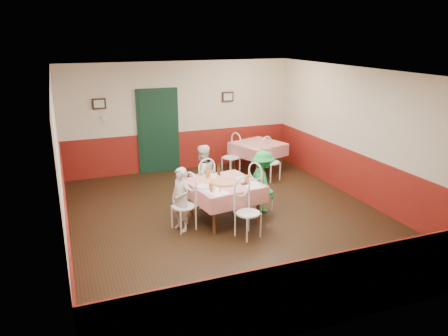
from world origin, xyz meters
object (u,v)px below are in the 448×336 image
object	(u,v)px
chair_near	(248,213)
pizza	(225,182)
chair_right	(261,190)
chair_second_a	(231,157)
wallet	(244,184)
diner_far	(202,175)
beer_bottle	(219,170)
diner_left	(181,199)
main_table	(224,202)
chair_second_b	(271,162)
glass_c	(208,174)
glass_a	(211,187)
chair_far	(204,185)
glass_b	(247,179)
chair_left	(184,206)
diner_right	(263,182)
second_table	(258,157)

from	to	relation	value
chair_near	pizza	world-z (taller)	chair_near
chair_right	chair_second_a	size ratio (longest dim) A/B	1.00
wallet	diner_far	size ratio (longest dim) A/B	0.09
beer_bottle	diner_left	world-z (taller)	diner_left
chair_near	main_table	bearing A→B (deg)	80.97
chair_second_b	glass_c	world-z (taller)	glass_c
wallet	glass_a	bearing A→B (deg)	177.73
chair_far	chair_second_b	xyz separation A→B (m)	(2.05, 0.98, 0.00)
glass_b	wallet	xyz separation A→B (m)	(-0.08, -0.08, -0.06)
chair_near	chair_second_b	xyz separation A→B (m)	(1.79, 2.66, 0.00)
chair_left	main_table	bearing A→B (deg)	83.58
pizza	glass_c	distance (m)	0.45
glass_c	chair_second_a	bearing A→B (deg)	58.15
chair_far	chair_near	bearing A→B (deg)	93.15
chair_second_a	diner_right	size ratio (longest dim) A/B	0.72
second_table	chair_left	bearing A→B (deg)	-135.67
chair_far	glass_a	world-z (taller)	chair_far
chair_near	glass_a	world-z (taller)	chair_near
glass_a	second_table	bearing A→B (deg)	51.46
chair_right	chair_near	distance (m)	1.20
second_table	glass_c	bearing A→B (deg)	-133.96
diner_far	glass_a	bearing A→B (deg)	61.25
glass_c	wallet	bearing A→B (deg)	-50.73
pizza	diner_left	xyz separation A→B (m)	(-0.89, -0.11, -0.18)
pizza	glass_a	xyz separation A→B (m)	(-0.37, -0.28, 0.05)
chair_near	glass_b	distance (m)	0.83
chair_far	wallet	distance (m)	1.20
chair_right	chair_second_a	distance (m)	2.46
main_table	glass_c	size ratio (longest dim) A/B	7.90
chair_second_b	diner_far	world-z (taller)	diner_far
pizza	diner_far	distance (m)	0.93
second_table	pizza	xyz separation A→B (m)	(-1.92, -2.59, 0.40)
diner_far	diner_right	distance (m)	1.27
diner_right	glass_b	bearing A→B (deg)	122.50
chair_far	pizza	bearing A→B (deg)	93.20
second_table	chair_second_b	size ratio (longest dim) A/B	1.24
beer_bottle	second_table	bearing A→B (deg)	48.81
chair_second_a	wallet	distance (m)	2.94
diner_left	chair_far	bearing A→B (deg)	118.67
second_table	chair_right	distance (m)	2.67
chair_far	glass_b	xyz separation A→B (m)	(0.53, -0.99, 0.38)
wallet	pizza	bearing A→B (deg)	137.74
beer_bottle	diner_right	xyz separation A→B (m)	(0.83, -0.30, -0.25)
chair_second_a	diner_far	bearing A→B (deg)	-56.89
diner_left	diner_far	xyz separation A→B (m)	(0.75, 1.03, 0.05)
glass_c	chair_right	bearing A→B (deg)	-13.90
glass_c	diner_far	bearing A→B (deg)	84.61
beer_bottle	pizza	bearing A→B (deg)	-96.76
chair_near	diner_right	distance (m)	1.25
pizza	glass_c	bearing A→B (deg)	114.96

